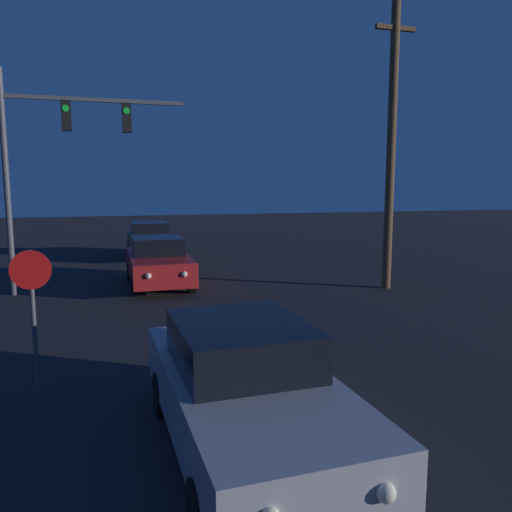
{
  "coord_description": "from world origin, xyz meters",
  "views": [
    {
      "loc": [
        -3.33,
        1.42,
        3.36
      ],
      "look_at": [
        0.0,
        12.64,
        1.71
      ],
      "focal_mm": 35.0,
      "sensor_mm": 36.0,
      "label": 1
    }
  ],
  "objects_px": {
    "stop_sign": "(32,299)",
    "utility_pole": "(391,144)",
    "car_mid": "(158,262)",
    "traffic_signal_mast": "(52,147)",
    "car_far": "(150,240)",
    "car_near": "(245,389)"
  },
  "relations": [
    {
      "from": "utility_pole",
      "to": "car_far",
      "type": "bearing_deg",
      "value": 125.55
    },
    {
      "from": "car_mid",
      "to": "stop_sign",
      "type": "bearing_deg",
      "value": 72.25
    },
    {
      "from": "car_mid",
      "to": "utility_pole",
      "type": "distance_m",
      "value": 8.57
    },
    {
      "from": "stop_sign",
      "to": "utility_pole",
      "type": "xyz_separation_m",
      "value": [
        9.96,
        6.14,
        3.07
      ]
    },
    {
      "from": "car_mid",
      "to": "traffic_signal_mast",
      "type": "bearing_deg",
      "value": 3.59
    },
    {
      "from": "car_mid",
      "to": "stop_sign",
      "type": "height_order",
      "value": "stop_sign"
    },
    {
      "from": "car_far",
      "to": "traffic_signal_mast",
      "type": "xyz_separation_m",
      "value": [
        -3.42,
        -7.35,
        3.72
      ]
    },
    {
      "from": "traffic_signal_mast",
      "to": "car_mid",
      "type": "bearing_deg",
      "value": 3.76
    },
    {
      "from": "car_near",
      "to": "traffic_signal_mast",
      "type": "bearing_deg",
      "value": -75.7
    },
    {
      "from": "utility_pole",
      "to": "car_mid",
      "type": "bearing_deg",
      "value": 160.7
    },
    {
      "from": "car_near",
      "to": "car_mid",
      "type": "bearing_deg",
      "value": -91.68
    },
    {
      "from": "car_near",
      "to": "utility_pole",
      "type": "bearing_deg",
      "value": -131.73
    },
    {
      "from": "car_far",
      "to": "stop_sign",
      "type": "bearing_deg",
      "value": 78.74
    },
    {
      "from": "car_mid",
      "to": "traffic_signal_mast",
      "type": "relative_size",
      "value": 0.69
    },
    {
      "from": "traffic_signal_mast",
      "to": "car_near",
      "type": "bearing_deg",
      "value": -73.97
    },
    {
      "from": "utility_pole",
      "to": "traffic_signal_mast",
      "type": "bearing_deg",
      "value": 167.34
    },
    {
      "from": "car_mid",
      "to": "stop_sign",
      "type": "xyz_separation_m",
      "value": [
        -2.75,
        -8.67,
        0.81
      ]
    },
    {
      "from": "traffic_signal_mast",
      "to": "stop_sign",
      "type": "xyz_separation_m",
      "value": [
        0.38,
        -8.46,
        -2.91
      ]
    },
    {
      "from": "car_far",
      "to": "traffic_signal_mast",
      "type": "bearing_deg",
      "value": 64.68
    },
    {
      "from": "car_near",
      "to": "utility_pole",
      "type": "xyz_separation_m",
      "value": [
        7.2,
        8.58,
        3.88
      ]
    },
    {
      "from": "car_far",
      "to": "utility_pole",
      "type": "relative_size",
      "value": 0.52
    },
    {
      "from": "traffic_signal_mast",
      "to": "car_far",
      "type": "bearing_deg",
      "value": 65.04
    }
  ]
}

